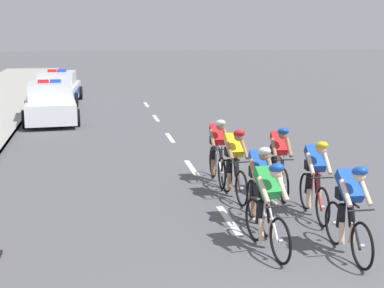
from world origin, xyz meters
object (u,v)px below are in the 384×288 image
(cyclist_second, at_px, (350,208))
(cyclist_seventh, at_px, (218,150))
(cyclist_fourth, at_px, (315,177))
(cyclist_sixth, at_px, (279,160))
(cyclist_third, at_px, (259,184))
(police_car_second, at_px, (58,89))
(cyclist_lead, at_px, (268,205))
(police_car_nearest, at_px, (51,104))
(cyclist_fifth, at_px, (234,162))

(cyclist_second, distance_m, cyclist_seventh, 4.59)
(cyclist_fourth, xyz_separation_m, cyclist_sixth, (-0.22, 1.44, 0.00))
(cyclist_fourth, height_order, cyclist_seventh, same)
(cyclist_third, xyz_separation_m, cyclist_sixth, (0.95, 1.72, 0.00))
(cyclist_sixth, bearing_deg, cyclist_second, -89.40)
(police_car_second, bearing_deg, cyclist_lead, -77.23)
(cyclist_second, xyz_separation_m, cyclist_fourth, (0.18, 1.82, 0.00))
(cyclist_third, relative_size, police_car_nearest, 0.38)
(cyclist_seventh, relative_size, police_car_second, 0.38)
(cyclist_sixth, bearing_deg, cyclist_lead, -111.96)
(cyclist_lead, height_order, cyclist_third, same)
(cyclist_lead, height_order, cyclist_seventh, same)
(cyclist_third, height_order, cyclist_sixth, same)
(cyclist_fourth, height_order, police_car_second, police_car_second)
(cyclist_fourth, bearing_deg, cyclist_sixth, 98.53)
(cyclist_lead, bearing_deg, cyclist_third, 79.86)
(cyclist_third, bearing_deg, cyclist_lead, -100.14)
(cyclist_sixth, xyz_separation_m, cyclist_seventh, (-1.05, 1.20, 0.00))
(cyclist_sixth, bearing_deg, cyclist_fourth, -81.47)
(police_car_nearest, bearing_deg, police_car_second, 90.03)
(cyclist_fourth, relative_size, police_car_nearest, 0.38)
(cyclist_second, bearing_deg, cyclist_lead, 161.56)
(cyclist_second, xyz_separation_m, cyclist_sixth, (-0.03, 3.25, 0.00))
(cyclist_lead, height_order, police_car_nearest, police_car_nearest)
(police_car_nearest, xyz_separation_m, police_car_second, (-0.00, 5.17, 0.00))
(cyclist_lead, relative_size, police_car_nearest, 0.38)
(cyclist_seventh, relative_size, police_car_nearest, 0.38)
(cyclist_fourth, bearing_deg, police_car_second, 107.98)
(cyclist_fourth, distance_m, cyclist_seventh, 2.93)
(cyclist_third, bearing_deg, cyclist_fifth, 91.06)
(police_car_second, bearing_deg, cyclist_seventh, -73.49)
(cyclist_seventh, distance_m, police_car_second, 15.29)
(cyclist_third, xyz_separation_m, cyclist_fourth, (1.16, 0.28, 0.00))
(cyclist_lead, bearing_deg, cyclist_seventh, 88.60)
(cyclist_fourth, bearing_deg, cyclist_third, -166.46)
(cyclist_lead, relative_size, cyclist_second, 1.00)
(cyclist_fourth, bearing_deg, cyclist_second, -95.70)
(cyclist_fourth, relative_size, cyclist_sixth, 1.00)
(cyclist_second, relative_size, cyclist_third, 1.00)
(cyclist_fourth, xyz_separation_m, police_car_nearest, (-5.61, 12.13, -0.11))
(cyclist_third, relative_size, cyclist_sixth, 1.00)
(cyclist_second, height_order, cyclist_seventh, same)
(cyclist_second, relative_size, cyclist_sixth, 1.00)
(cyclist_third, relative_size, cyclist_fifth, 1.00)
(cyclist_second, distance_m, cyclist_fourth, 1.83)
(cyclist_lead, bearing_deg, police_car_second, 102.77)
(cyclist_third, bearing_deg, cyclist_fourth, 13.54)
(cyclist_third, height_order, cyclist_fifth, same)
(cyclist_lead, relative_size, cyclist_fourth, 1.00)
(police_car_nearest, bearing_deg, cyclist_third, -70.28)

